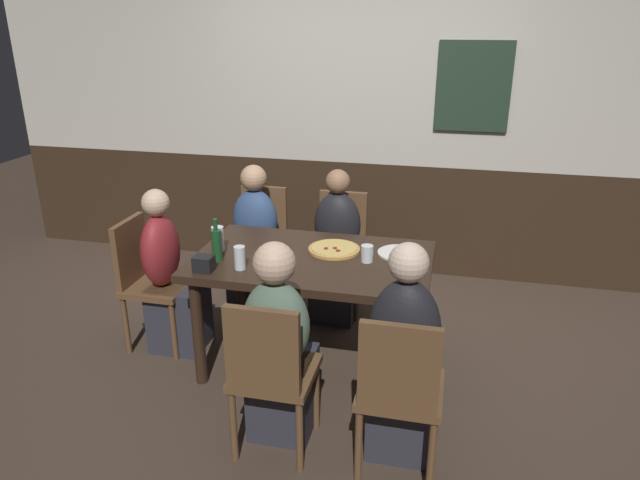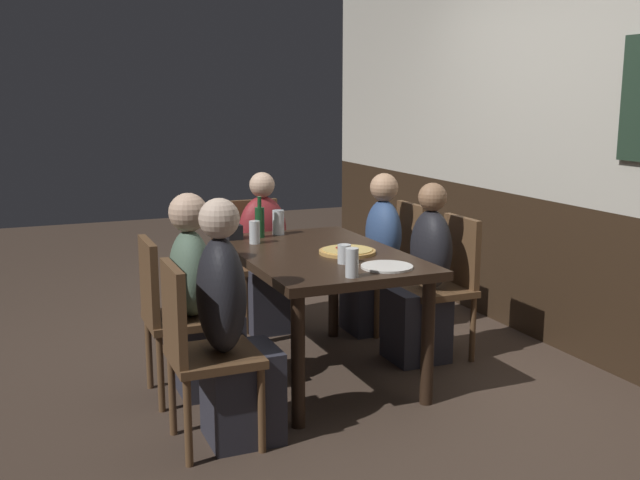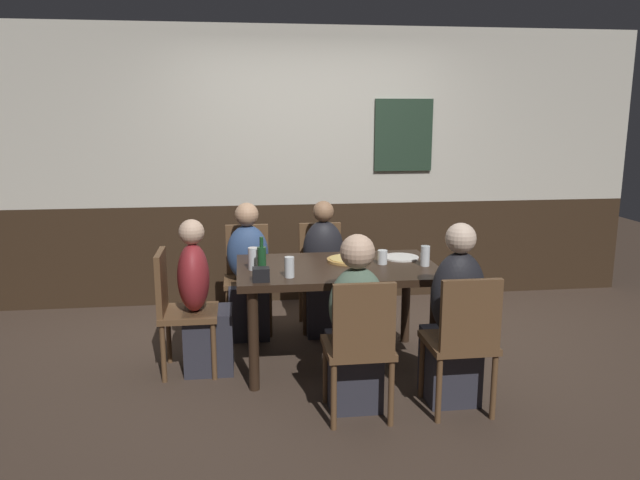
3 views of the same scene
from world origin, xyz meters
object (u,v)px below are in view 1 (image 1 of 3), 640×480
at_px(chair_mid_far, 340,244).
at_px(tumbler_short, 415,261).
at_px(chair_head_west, 147,276).
at_px(person_mid_near, 280,356).
at_px(pizza, 334,249).
at_px(pint_glass_amber, 240,259).
at_px(pint_glass_pale, 218,241).
at_px(chair_left_far, 261,238).
at_px(chair_mid_near, 270,370).
at_px(person_mid_far, 336,257).
at_px(beer_bottle_green, 217,244).
at_px(condiment_caddy, 204,264).
at_px(dining_table, 313,271).
at_px(person_head_west, 171,284).
at_px(person_left_far, 254,249).
at_px(person_right_near, 403,369).
at_px(plate_white_large, 400,253).
at_px(chair_right_near, 400,387).
at_px(highball_clear, 367,255).

relative_size(chair_mid_far, tumbler_short, 6.04).
bearing_deg(chair_head_west, person_mid_near, -31.71).
height_order(pizza, pint_glass_amber, pint_glass_amber).
xyz_separation_m(chair_mid_far, pint_glass_pale, (-0.60, -0.89, 0.31)).
distance_m(pizza, pint_glass_amber, 0.62).
distance_m(chair_left_far, tumbler_short, 1.60).
distance_m(chair_mid_near, person_mid_far, 1.56).
height_order(beer_bottle_green, condiment_caddy, beer_bottle_green).
height_order(dining_table, pint_glass_pale, pint_glass_pale).
relative_size(person_head_west, pint_glass_pale, 7.00).
distance_m(dining_table, chair_mid_far, 0.87).
distance_m(person_left_far, condiment_caddy, 1.09).
xyz_separation_m(dining_table, pizza, (0.11, 0.13, 0.10)).
bearing_deg(person_left_far, pint_glass_amber, -74.68).
bearing_deg(pizza, chair_head_west, -173.89).
xyz_separation_m(person_right_near, plate_white_large, (-0.12, 0.87, 0.25)).
distance_m(person_head_west, pint_glass_pale, 0.51).
distance_m(person_mid_near, pizza, 0.88).
relative_size(pint_glass_pale, pint_glass_amber, 1.13).
xyz_separation_m(person_head_west, beer_bottle_green, (0.42, -0.17, 0.38)).
xyz_separation_m(person_right_near, condiment_caddy, (-1.18, 0.36, 0.29)).
height_order(chair_head_west, pizza, chair_head_west).
xyz_separation_m(chair_mid_near, pint_glass_amber, (-0.36, 0.60, 0.30)).
relative_size(chair_left_far, chair_right_near, 1.00).
xyz_separation_m(pint_glass_pale, condiment_caddy, (0.04, -0.31, -0.02)).
height_order(person_mid_far, tumbler_short, person_mid_far).
bearing_deg(pint_glass_pale, dining_table, 3.10).
relative_size(chair_right_near, person_head_west, 0.80).
bearing_deg(person_mid_near, dining_table, 90.00).
relative_size(person_head_west, pint_glass_amber, 7.93).
bearing_deg(pint_glass_pale, tumbler_short, -2.33).
bearing_deg(pint_glass_amber, chair_mid_far, 72.07).
relative_size(dining_table, person_head_west, 1.30).
height_order(chair_mid_near, tumbler_short, tumbler_short).
relative_size(chair_head_west, beer_bottle_green, 3.38).
relative_size(chair_left_far, person_mid_near, 0.79).
bearing_deg(tumbler_short, chair_left_far, 142.94).
distance_m(chair_head_west, pint_glass_pale, 0.62).
xyz_separation_m(dining_table, pint_glass_pale, (-0.60, -0.03, 0.16)).
xyz_separation_m(chair_left_far, plate_white_large, (1.14, -0.69, 0.25)).
relative_size(person_right_near, plate_white_large, 4.30).
bearing_deg(pizza, pint_glass_pale, -166.78).
bearing_deg(chair_head_west, beer_bottle_green, -16.53).
distance_m(pint_glass_pale, pint_glass_amber, 0.33).
distance_m(dining_table, person_head_west, 0.98).
bearing_deg(chair_left_far, chair_mid_near, -69.96).
distance_m(pizza, condiment_caddy, 0.81).
xyz_separation_m(chair_right_near, plate_white_large, (-0.12, 1.03, 0.25)).
height_order(highball_clear, condiment_caddy, highball_clear).
relative_size(chair_left_far, person_left_far, 0.80).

